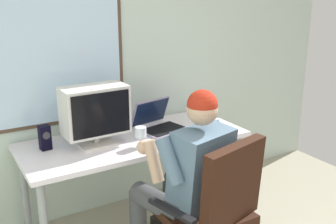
{
  "coord_description": "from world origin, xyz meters",
  "views": [
    {
      "loc": [
        -0.98,
        -0.69,
        1.81
      ],
      "look_at": [
        0.33,
        1.5,
        1.02
      ],
      "focal_mm": 42.9,
      "sensor_mm": 36.0,
      "label": 1
    }
  ],
  "objects_px": {
    "laptop": "(158,121)",
    "wine_glass": "(141,133)",
    "cd_case": "(206,130)",
    "office_chair": "(216,203)",
    "desk_speaker": "(45,138)",
    "person_seated": "(186,175)",
    "desk": "(135,147)",
    "crt_monitor": "(95,111)"
  },
  "relations": [
    {
      "from": "laptop",
      "to": "wine_glass",
      "type": "distance_m",
      "value": 0.39
    },
    {
      "from": "laptop",
      "to": "cd_case",
      "type": "distance_m",
      "value": 0.39
    },
    {
      "from": "office_chair",
      "to": "cd_case",
      "type": "xyz_separation_m",
      "value": [
        0.43,
        0.71,
        0.18
      ]
    },
    {
      "from": "laptop",
      "to": "desk_speaker",
      "type": "xyz_separation_m",
      "value": [
        -0.88,
        0.03,
        0.03
      ]
    },
    {
      "from": "laptop",
      "to": "person_seated",
      "type": "bearing_deg",
      "value": -104.46
    },
    {
      "from": "person_seated",
      "to": "wine_glass",
      "type": "distance_m",
      "value": 0.47
    },
    {
      "from": "desk",
      "to": "office_chair",
      "type": "xyz_separation_m",
      "value": [
        0.13,
        -0.85,
        -0.1
      ]
    },
    {
      "from": "office_chair",
      "to": "laptop",
      "type": "bearing_deg",
      "value": 82.6
    },
    {
      "from": "person_seated",
      "to": "crt_monitor",
      "type": "bearing_deg",
      "value": 121.76
    },
    {
      "from": "desk",
      "to": "office_chair",
      "type": "bearing_deg",
      "value": -81.5
    },
    {
      "from": "person_seated",
      "to": "cd_case",
      "type": "height_order",
      "value": "person_seated"
    },
    {
      "from": "desk",
      "to": "wine_glass",
      "type": "distance_m",
      "value": 0.26
    },
    {
      "from": "office_chair",
      "to": "wine_glass",
      "type": "xyz_separation_m",
      "value": [
        -0.17,
        0.67,
        0.27
      ]
    },
    {
      "from": "person_seated",
      "to": "cd_case",
      "type": "bearing_deg",
      "value": 43.17
    },
    {
      "from": "wine_glass",
      "to": "laptop",
      "type": "bearing_deg",
      "value": 42.64
    },
    {
      "from": "crt_monitor",
      "to": "wine_glass",
      "type": "distance_m",
      "value": 0.36
    },
    {
      "from": "wine_glass",
      "to": "desk",
      "type": "bearing_deg",
      "value": 78.03
    },
    {
      "from": "wine_glass",
      "to": "cd_case",
      "type": "relative_size",
      "value": 0.93
    },
    {
      "from": "crt_monitor",
      "to": "desk",
      "type": "bearing_deg",
      "value": -1.08
    },
    {
      "from": "desk",
      "to": "cd_case",
      "type": "distance_m",
      "value": 0.58
    },
    {
      "from": "crt_monitor",
      "to": "desk_speaker",
      "type": "height_order",
      "value": "crt_monitor"
    },
    {
      "from": "wine_glass",
      "to": "cd_case",
      "type": "bearing_deg",
      "value": 3.83
    },
    {
      "from": "office_chair",
      "to": "laptop",
      "type": "relative_size",
      "value": 2.39
    },
    {
      "from": "office_chair",
      "to": "crt_monitor",
      "type": "bearing_deg",
      "value": 116.42
    },
    {
      "from": "crt_monitor",
      "to": "wine_glass",
      "type": "bearing_deg",
      "value": -35.63
    },
    {
      "from": "person_seated",
      "to": "desk",
      "type": "bearing_deg",
      "value": 97.04
    },
    {
      "from": "desk_speaker",
      "to": "office_chair",
      "type": "bearing_deg",
      "value": -51.82
    },
    {
      "from": "laptop",
      "to": "wine_glass",
      "type": "xyz_separation_m",
      "value": [
        -0.29,
        -0.26,
        0.04
      ]
    },
    {
      "from": "cd_case",
      "to": "desk_speaker",
      "type": "bearing_deg",
      "value": 167.84
    },
    {
      "from": "desk_speaker",
      "to": "laptop",
      "type": "bearing_deg",
      "value": -2.12
    },
    {
      "from": "desk",
      "to": "cd_case",
      "type": "height_order",
      "value": "cd_case"
    },
    {
      "from": "office_chair",
      "to": "crt_monitor",
      "type": "xyz_separation_m",
      "value": [
        -0.43,
        0.86,
        0.43
      ]
    },
    {
      "from": "office_chair",
      "to": "desk_speaker",
      "type": "height_order",
      "value": "office_chair"
    },
    {
      "from": "person_seated",
      "to": "wine_glass",
      "type": "relative_size",
      "value": 8.52
    },
    {
      "from": "crt_monitor",
      "to": "desk_speaker",
      "type": "bearing_deg",
      "value": 161.77
    },
    {
      "from": "office_chair",
      "to": "person_seated",
      "type": "distance_m",
      "value": 0.28
    },
    {
      "from": "office_chair",
      "to": "cd_case",
      "type": "bearing_deg",
      "value": 58.74
    },
    {
      "from": "laptop",
      "to": "wine_glass",
      "type": "relative_size",
      "value": 2.8
    },
    {
      "from": "desk_speaker",
      "to": "crt_monitor",
      "type": "bearing_deg",
      "value": -18.23
    },
    {
      "from": "laptop",
      "to": "wine_glass",
      "type": "bearing_deg",
      "value": -137.36
    },
    {
      "from": "wine_glass",
      "to": "cd_case",
      "type": "distance_m",
      "value": 0.61
    },
    {
      "from": "desk",
      "to": "office_chair",
      "type": "relative_size",
      "value": 1.74
    }
  ]
}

